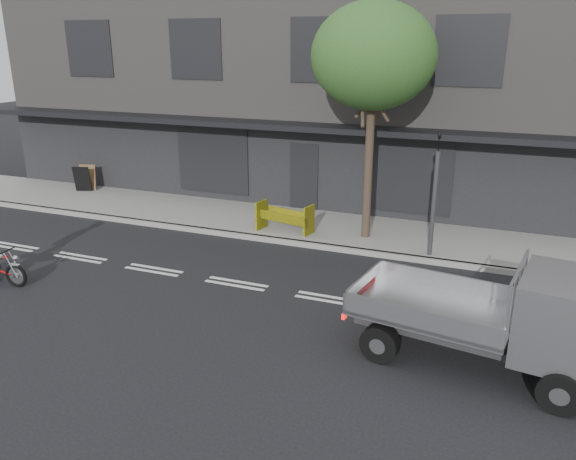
# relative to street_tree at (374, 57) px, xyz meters

# --- Properties ---
(ground) EXTENTS (80.00, 80.00, 0.00)m
(ground) POSITION_rel_street_tree_xyz_m (-2.20, -4.20, -5.28)
(ground) COLOR black
(ground) RESTS_ON ground
(sidewalk) EXTENTS (32.00, 3.20, 0.15)m
(sidewalk) POSITION_rel_street_tree_xyz_m (-2.20, 0.50, -5.20)
(sidewalk) COLOR gray
(sidewalk) RESTS_ON ground
(kerb) EXTENTS (32.00, 0.20, 0.15)m
(kerb) POSITION_rel_street_tree_xyz_m (-2.20, -1.10, -5.20)
(kerb) COLOR gray
(kerb) RESTS_ON ground
(building_main) EXTENTS (26.00, 10.00, 8.00)m
(building_main) POSITION_rel_street_tree_xyz_m (-2.20, 7.10, -1.28)
(building_main) COLOR slate
(building_main) RESTS_ON ground
(street_tree) EXTENTS (3.40, 3.40, 6.74)m
(street_tree) POSITION_rel_street_tree_xyz_m (0.00, 0.00, 0.00)
(street_tree) COLOR #382B21
(street_tree) RESTS_ON ground
(traffic_light_pole) EXTENTS (0.12, 0.12, 3.50)m
(traffic_light_pole) POSITION_rel_street_tree_xyz_m (2.00, -0.85, -3.63)
(traffic_light_pole) COLOR #2D2D30
(traffic_light_pole) RESTS_ON ground
(flatbed_ute) EXTENTS (4.76, 2.49, 2.10)m
(flatbed_ute) POSITION_rel_street_tree_xyz_m (4.53, -5.97, -4.08)
(flatbed_ute) COLOR black
(flatbed_ute) RESTS_ON ground
(construction_barrier) EXTENTS (1.77, 1.02, 0.93)m
(construction_barrier) POSITION_rel_street_tree_xyz_m (-2.40, -0.70, -4.66)
(construction_barrier) COLOR yellow
(construction_barrier) RESTS_ON sidewalk
(sandwich_board) EXTENTS (0.73, 0.60, 0.99)m
(sandwich_board) POSITION_rel_street_tree_xyz_m (-11.42, 1.15, -4.63)
(sandwich_board) COLOR black
(sandwich_board) RESTS_ON sidewalk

